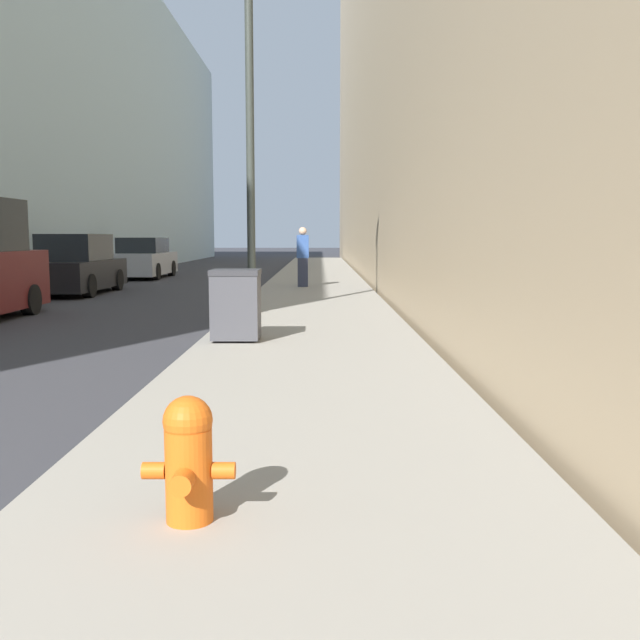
# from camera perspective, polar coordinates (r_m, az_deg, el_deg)

# --- Properties ---
(sidewalk_right) EXTENTS (3.27, 60.00, 0.14)m
(sidewalk_right) POSITION_cam_1_polar(r_m,az_deg,el_deg) (20.67, -0.51, 2.36)
(sidewalk_right) COLOR gray
(sidewalk_right) RESTS_ON ground
(fire_hydrant) EXTENTS (0.49, 0.37, 0.67)m
(fire_hydrant) POSITION_cam_1_polar(r_m,az_deg,el_deg) (3.86, -10.65, -10.68)
(fire_hydrant) COLOR #D15614
(fire_hydrant) RESTS_ON sidewalk_right
(trash_bin) EXTENTS (0.69, 0.68, 1.03)m
(trash_bin) POSITION_cam_1_polar(r_m,az_deg,el_deg) (10.33, -6.91, 1.27)
(trash_bin) COLOR #3D3D42
(trash_bin) RESTS_ON sidewalk_right
(lamppost) EXTENTS (0.45, 0.45, 6.64)m
(lamppost) POSITION_cam_1_polar(r_m,az_deg,el_deg) (14.31, -5.82, 16.68)
(lamppost) COLOR #2D332D
(lamppost) RESTS_ON sidewalk_right
(parked_sedan_near) EXTENTS (1.80, 4.45, 1.70)m
(parked_sedan_near) POSITION_cam_1_polar(r_m,az_deg,el_deg) (21.56, -19.10, 4.03)
(parked_sedan_near) COLOR black
(parked_sedan_near) RESTS_ON ground
(parked_sedan_far) EXTENTS (1.84, 4.68, 1.59)m
(parked_sedan_far) POSITION_cam_1_polar(r_m,az_deg,el_deg) (29.06, -14.10, 4.73)
(parked_sedan_far) COLOR #A3A8B2
(parked_sedan_far) RESTS_ON ground
(pedestrian_on_sidewalk) EXTENTS (0.36, 0.23, 1.77)m
(pedestrian_on_sidewalk) POSITION_cam_1_polar(r_m,az_deg,el_deg) (21.29, -1.56, 5.07)
(pedestrian_on_sidewalk) COLOR #2D3347
(pedestrian_on_sidewalk) RESTS_ON sidewalk_right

